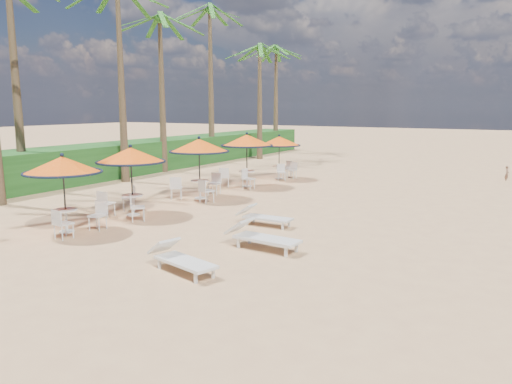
# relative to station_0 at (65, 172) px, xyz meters

# --- Properties ---
(ground) EXTENTS (160.00, 160.00, 0.00)m
(ground) POSITION_rel_station_0_xyz_m (5.15, -0.31, -1.88)
(ground) COLOR tan
(ground) RESTS_ON ground
(scrub_hedge) EXTENTS (3.00, 40.00, 1.80)m
(scrub_hedge) POSITION_rel_station_0_xyz_m (-8.35, 10.69, -0.98)
(scrub_hedge) COLOR #194716
(scrub_hedge) RESTS_ON ground
(station_0) EXTENTS (2.37, 2.37, 2.47)m
(station_0) POSITION_rel_station_0_xyz_m (0.00, 0.00, 0.00)
(station_0) COLOR black
(station_0) RESTS_ON ground
(station_1) EXTENTS (2.44, 2.44, 2.55)m
(station_1) POSITION_rel_station_0_xyz_m (-0.02, 2.79, -0.02)
(station_1) COLOR black
(station_1) RESTS_ON ground
(station_2) EXTENTS (2.53, 2.60, 2.64)m
(station_2) POSITION_rel_station_0_xyz_m (0.14, 6.71, 0.05)
(station_2) COLOR black
(station_2) RESTS_ON ground
(station_3) EXTENTS (2.53, 2.53, 2.64)m
(station_3) POSITION_rel_station_0_xyz_m (0.22, 10.36, 0.13)
(station_3) COLOR black
(station_3) RESTS_ON ground
(station_4) EXTENTS (2.29, 2.29, 2.38)m
(station_4) POSITION_rel_station_0_xyz_m (0.46, 13.59, -0.14)
(station_4) COLOR black
(station_4) RESTS_ON ground
(lounger_near) EXTENTS (2.09, 1.13, 0.72)m
(lounger_near) POSITION_rel_station_0_xyz_m (5.37, -1.23, -1.55)
(lounger_near) COLOR silver
(lounger_near) RESTS_ON ground
(lounger_mid) EXTENTS (2.22, 0.84, 0.78)m
(lounger_mid) POSITION_rel_station_0_xyz_m (6.08, 1.38, -1.52)
(lounger_mid) COLOR silver
(lounger_mid) RESTS_ON ground
(lounger_far) EXTENTS (1.89, 0.61, 0.68)m
(lounger_far) POSITION_rel_station_0_xyz_m (4.81, 3.79, -1.57)
(lounger_far) COLOR silver
(lounger_far) RESTS_ON ground
(palm_3) EXTENTS (5.00, 5.00, 9.77)m
(palm_3) POSITION_rel_station_0_xyz_m (-6.08, 8.70, 7.05)
(palm_3) COLOR brown
(palm_3) RESTS_ON ground
(palm_4) EXTENTS (5.00, 5.00, 9.06)m
(palm_4) POSITION_rel_station_0_xyz_m (-6.89, 12.74, 6.38)
(palm_4) COLOR brown
(palm_4) RESTS_ON ground
(palm_5) EXTENTS (5.00, 5.00, 10.38)m
(palm_5) POSITION_rel_station_0_xyz_m (-7.16, 18.11, 7.62)
(palm_5) COLOR brown
(palm_5) RESTS_ON ground
(palm_6) EXTENTS (5.00, 5.00, 8.22)m
(palm_6) POSITION_rel_station_0_xyz_m (-5.51, 21.90, 5.60)
(palm_6) COLOR brown
(palm_6) RESTS_ON ground
(palm_7) EXTENTS (5.00, 5.00, 8.80)m
(palm_7) POSITION_rel_station_0_xyz_m (-7.17, 27.61, 6.14)
(palm_7) COLOR brown
(palm_7) RESTS_ON ground
(person) EXTENTS (0.23, 0.33, 0.85)m
(person) POSITION_rel_station_0_xyz_m (11.12, 18.76, -1.46)
(person) COLOR brown
(person) RESTS_ON ground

